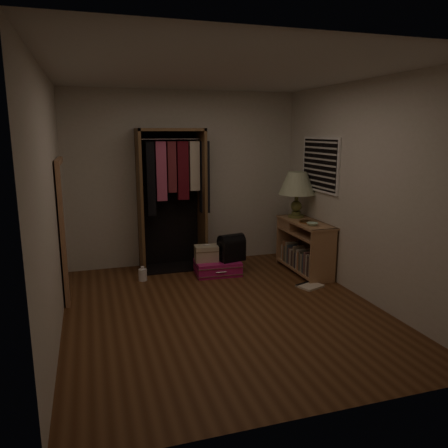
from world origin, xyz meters
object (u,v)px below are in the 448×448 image
Objects in this scene: console_bookshelf at (304,245)px; black_bag at (231,247)px; floor_mirror at (64,229)px; table_lamp at (297,184)px; train_case at (206,253)px; pink_suitcase at (218,267)px; open_wardrobe at (174,187)px; white_jug at (143,275)px.

console_bookshelf is 1.06m from black_bag.
console_bookshelf is 2.85× the size of black_bag.
black_bag is (2.20, 0.24, -0.46)m from floor_mirror.
table_lamp reaches higher than console_bookshelf.
train_case is (-1.38, 0.28, -0.08)m from console_bookshelf.
console_bookshelf is 1.29m from pink_suitcase.
white_jug is (-0.55, -0.47, -1.13)m from open_wardrobe.
open_wardrobe is at bearing 156.99° from console_bookshelf.
table_lamp is at bearing 89.09° from console_bookshelf.
console_bookshelf is at bearing -6.80° from white_jug.
floor_mirror is at bearing -152.74° from open_wardrobe.
white_jug is at bearing -179.77° from table_lamp.
open_wardrobe is at bearing 40.10° from white_jug.
open_wardrobe is 1.34m from white_jug.
black_bag reaches higher than white_jug.
floor_mirror is (-3.24, -0.03, 0.46)m from console_bookshelf.
black_bag is at bearing -5.68° from pink_suitcase.
black_bag is at bearing -6.23° from train_case.
floor_mirror is at bearing -174.43° from table_lamp.
black_bag reaches higher than pink_suitcase.
table_lamp is at bearing 5.41° from pink_suitcase.
train_case reaches higher than white_jug.
table_lamp is 2.57m from white_jug.
table_lamp reaches higher than white_jug.
console_bookshelf is at bearing -23.01° from open_wardrobe.
floor_mirror is 4.83× the size of train_case.
train_case is at bearing 168.57° from console_bookshelf.
table_lamp is at bearing 0.23° from white_jug.
console_bookshelf is 1.67× the size of pink_suitcase.
open_wardrobe reaches higher than white_jug.
table_lamp reaches higher than pink_suitcase.
console_bookshelf is 1.42m from train_case.
pink_suitcase is at bearing -1.95° from white_jug.
white_jug is at bearing 164.82° from black_bag.
black_bag is 1.95× the size of white_jug.
floor_mirror is 2.43× the size of table_lamp.
open_wardrobe is at bearing 133.44° from train_case.
black_bag is at bearing -175.78° from table_lamp.
black_bag is (0.20, -0.03, 0.30)m from pink_suitcase.
console_bookshelf is 1.60× the size of table_lamp.
floor_mirror is at bearing -179.41° from console_bookshelf.
train_case is 0.90× the size of black_bag.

